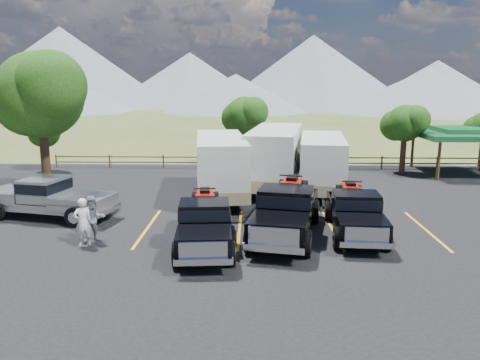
{
  "coord_description": "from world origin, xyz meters",
  "views": [
    {
      "loc": [
        -1.49,
        -15.35,
        6.24
      ],
      "look_at": [
        -2.05,
        6.81,
        1.6
      ],
      "focal_mm": 35.0,
      "sensor_mm": 36.0,
      "label": 1
    }
  ],
  "objects_px": {
    "person_b": "(94,219)",
    "trailer_left": "(221,166)",
    "trailer_center": "(275,158)",
    "rig_center": "(286,209)",
    "pickup_silver": "(48,197)",
    "rig_left": "(205,221)",
    "tree_big_nw": "(39,95)",
    "trailer_right": "(322,163)",
    "pavilion": "(463,134)",
    "person_a": "(83,222)",
    "rig_right": "(355,211)"
  },
  "relations": [
    {
      "from": "rig_center",
      "to": "trailer_right",
      "type": "relative_size",
      "value": 0.77
    },
    {
      "from": "person_b",
      "to": "pickup_silver",
      "type": "bearing_deg",
      "value": 97.99
    },
    {
      "from": "rig_right",
      "to": "trailer_center",
      "type": "relative_size",
      "value": 0.59
    },
    {
      "from": "rig_left",
      "to": "trailer_center",
      "type": "relative_size",
      "value": 0.6
    },
    {
      "from": "trailer_left",
      "to": "pickup_silver",
      "type": "relative_size",
      "value": 1.46
    },
    {
      "from": "person_a",
      "to": "trailer_center",
      "type": "bearing_deg",
      "value": -163.98
    },
    {
      "from": "rig_center",
      "to": "person_b",
      "type": "height_order",
      "value": "rig_center"
    },
    {
      "from": "rig_center",
      "to": "rig_left",
      "type": "bearing_deg",
      "value": -145.32
    },
    {
      "from": "tree_big_nw",
      "to": "pickup_silver",
      "type": "relative_size",
      "value": 1.18
    },
    {
      "from": "rig_left",
      "to": "person_a",
      "type": "distance_m",
      "value": 4.67
    },
    {
      "from": "pavilion",
      "to": "person_a",
      "type": "distance_m",
      "value": 26.03
    },
    {
      "from": "pavilion",
      "to": "rig_left",
      "type": "distance_m",
      "value": 22.34
    },
    {
      "from": "rig_right",
      "to": "pickup_silver",
      "type": "xyz_separation_m",
      "value": [
        -13.69,
        1.86,
        0.03
      ]
    },
    {
      "from": "rig_center",
      "to": "person_a",
      "type": "xyz_separation_m",
      "value": [
        -7.89,
        -1.56,
        -0.14
      ]
    },
    {
      "from": "rig_left",
      "to": "trailer_left",
      "type": "height_order",
      "value": "trailer_left"
    },
    {
      "from": "rig_right",
      "to": "trailer_right",
      "type": "bearing_deg",
      "value": 96.07
    },
    {
      "from": "trailer_right",
      "to": "person_a",
      "type": "xyz_separation_m",
      "value": [
        -10.49,
        -9.46,
        -0.71
      ]
    },
    {
      "from": "pavilion",
      "to": "rig_left",
      "type": "bearing_deg",
      "value": -137.0
    },
    {
      "from": "rig_right",
      "to": "person_a",
      "type": "distance_m",
      "value": 10.92
    },
    {
      "from": "rig_left",
      "to": "rig_center",
      "type": "xyz_separation_m",
      "value": [
        3.23,
        1.39,
        0.12
      ]
    },
    {
      "from": "pavilion",
      "to": "rig_center",
      "type": "height_order",
      "value": "pavilion"
    },
    {
      "from": "person_b",
      "to": "trailer_left",
      "type": "bearing_deg",
      "value": 21.8
    },
    {
      "from": "trailer_left",
      "to": "trailer_center",
      "type": "bearing_deg",
      "value": 31.77
    },
    {
      "from": "rig_center",
      "to": "pickup_silver",
      "type": "height_order",
      "value": "rig_center"
    },
    {
      "from": "pavilion",
      "to": "rig_left",
      "type": "height_order",
      "value": "pavilion"
    },
    {
      "from": "rig_left",
      "to": "pickup_silver",
      "type": "relative_size",
      "value": 0.94
    },
    {
      "from": "trailer_right",
      "to": "pavilion",
      "type": "bearing_deg",
      "value": 36.42
    },
    {
      "from": "rig_left",
      "to": "rig_right",
      "type": "distance_m",
      "value": 6.33
    },
    {
      "from": "pavilion",
      "to": "trailer_center",
      "type": "relative_size",
      "value": 0.6
    },
    {
      "from": "rig_left",
      "to": "trailer_center",
      "type": "xyz_separation_m",
      "value": [
        3.18,
        10.08,
        0.89
      ]
    },
    {
      "from": "trailer_center",
      "to": "rig_right",
      "type": "bearing_deg",
      "value": -62.24
    },
    {
      "from": "rig_right",
      "to": "pavilion",
      "type": "bearing_deg",
      "value": 56.97
    },
    {
      "from": "tree_big_nw",
      "to": "rig_center",
      "type": "height_order",
      "value": "tree_big_nw"
    },
    {
      "from": "trailer_left",
      "to": "trailer_center",
      "type": "distance_m",
      "value": 3.89
    },
    {
      "from": "pavilion",
      "to": "pickup_silver",
      "type": "bearing_deg",
      "value": -154.04
    },
    {
      "from": "trailer_right",
      "to": "rig_center",
      "type": "bearing_deg",
      "value": -101.16
    },
    {
      "from": "tree_big_nw",
      "to": "trailer_right",
      "type": "height_order",
      "value": "tree_big_nw"
    },
    {
      "from": "person_b",
      "to": "tree_big_nw",
      "type": "bearing_deg",
      "value": 88.6
    },
    {
      "from": "pavilion",
      "to": "pickup_silver",
      "type": "xyz_separation_m",
      "value": [
        -23.88,
        -11.63,
        -1.76
      ]
    },
    {
      "from": "pickup_silver",
      "to": "person_b",
      "type": "distance_m",
      "value": 4.54
    },
    {
      "from": "person_a",
      "to": "person_b",
      "type": "relative_size",
      "value": 1.02
    },
    {
      "from": "pavilion",
      "to": "rig_center",
      "type": "distance_m",
      "value": 19.06
    },
    {
      "from": "rig_left",
      "to": "person_a",
      "type": "height_order",
      "value": "rig_left"
    },
    {
      "from": "rig_left",
      "to": "trailer_left",
      "type": "distance_m",
      "value": 7.72
    },
    {
      "from": "rig_left",
      "to": "rig_right",
      "type": "relative_size",
      "value": 1.02
    },
    {
      "from": "tree_big_nw",
      "to": "rig_center",
      "type": "distance_m",
      "value": 14.49
    },
    {
      "from": "rig_center",
      "to": "rig_right",
      "type": "distance_m",
      "value": 2.88
    },
    {
      "from": "tree_big_nw",
      "to": "rig_center",
      "type": "bearing_deg",
      "value": -24.99
    },
    {
      "from": "trailer_right",
      "to": "person_b",
      "type": "relative_size",
      "value": 4.91
    },
    {
      "from": "pavilion",
      "to": "person_a",
      "type": "bearing_deg",
      "value": -143.76
    }
  ]
}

